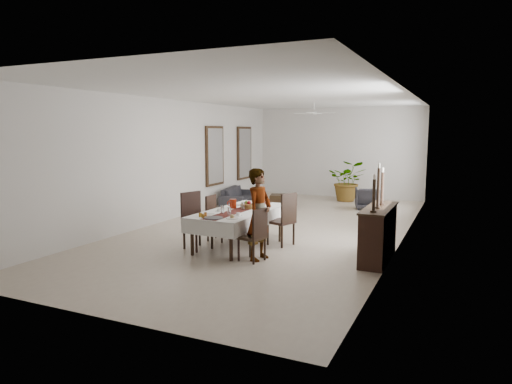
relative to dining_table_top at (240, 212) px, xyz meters
name	(u,v)px	position (x,y,z in m)	size (l,w,h in m)	color
floor	(276,228)	(0.03, 1.90, -0.71)	(6.00, 12.00, 0.00)	#BAAA93
ceiling	(276,96)	(0.03, 1.90, 2.49)	(6.00, 12.00, 0.02)	silver
wall_back	(339,153)	(0.03, 7.90, 0.89)	(6.00, 0.02, 3.20)	silver
wall_front	(93,193)	(0.03, -4.10, 0.89)	(6.00, 0.02, 3.20)	silver
wall_left	(173,160)	(-2.97, 1.90, 0.89)	(0.02, 12.00, 3.20)	silver
wall_right	(405,167)	(3.03, 1.90, 0.89)	(0.02, 12.00, 3.20)	silver
dining_table_top	(240,212)	(0.00, 0.00, 0.00)	(0.97, 2.34, 0.05)	black
table_leg_fl	(192,238)	(-0.47, -1.09, -0.37)	(0.07, 0.07, 0.68)	black
table_leg_fr	(231,243)	(0.39, -1.13, -0.37)	(0.07, 0.07, 0.68)	black
table_leg_bl	(247,218)	(-0.39, 1.13, -0.37)	(0.07, 0.07, 0.68)	black
table_leg_br	(280,222)	(0.47, 1.09, -0.37)	(0.07, 0.07, 0.68)	black
tablecloth_top	(240,210)	(0.00, 0.00, 0.03)	(1.15, 2.51, 0.01)	white
tablecloth_drape_left	(216,215)	(-0.57, 0.02, -0.11)	(0.01, 2.51, 0.29)	white
tablecloth_drape_right	(265,219)	(0.57, -0.02, -0.11)	(0.01, 2.51, 0.29)	white
tablecloth_drape_near	(207,228)	(-0.05, -1.25, -0.11)	(1.15, 0.01, 0.29)	silver
tablecloth_drape_far	(266,208)	(0.05, 1.25, -0.11)	(1.15, 0.01, 0.29)	white
table_runner	(240,210)	(0.00, 0.00, 0.04)	(0.34, 2.43, 0.00)	maroon
red_pitcher	(233,204)	(-0.24, 0.16, 0.13)	(0.15, 0.15, 0.19)	maroon
pitcher_handle	(230,203)	(-0.32, 0.16, 0.13)	(0.12, 0.12, 0.02)	#9A1A0B
wine_glass_near	(229,211)	(0.09, -0.64, 0.12)	(0.07, 0.07, 0.17)	white
wine_glass_mid	(222,210)	(-0.12, -0.53, 0.12)	(0.07, 0.07, 0.17)	silver
wine_glass_far	(243,206)	(0.05, 0.05, 0.12)	(0.07, 0.07, 0.17)	white
teacup_right	(238,214)	(0.27, -0.60, 0.06)	(0.09, 0.09, 0.06)	white
saucer_right	(238,216)	(0.27, -0.60, 0.04)	(0.15, 0.15, 0.01)	white
teacup_left	(219,210)	(-0.31, -0.33, 0.06)	(0.09, 0.09, 0.06)	silver
saucer_left	(219,211)	(-0.31, -0.33, 0.04)	(0.15, 0.15, 0.01)	white
plate_near_right	(232,218)	(0.29, -0.89, 0.04)	(0.23, 0.23, 0.01)	white
bread_near_right	(232,217)	(0.29, -0.89, 0.07)	(0.09, 0.09, 0.09)	tan
plate_near_left	(209,214)	(-0.32, -0.72, 0.04)	(0.23, 0.23, 0.01)	white
plate_far_left	(239,205)	(-0.29, 0.55, 0.04)	(0.23, 0.23, 0.01)	silver
serving_tray	(213,218)	(-0.04, -1.02, 0.04)	(0.35, 0.35, 0.02)	#434348
jam_jar_a	(203,216)	(-0.25, -1.04, 0.07)	(0.06, 0.06, 0.07)	brown
jam_jar_b	(200,215)	(-0.35, -0.98, 0.07)	(0.06, 0.06, 0.07)	#996916
jam_jar_c	(205,214)	(-0.30, -0.89, 0.07)	(0.06, 0.06, 0.07)	brown
fruit_basket	(247,206)	(0.06, 0.24, 0.08)	(0.29, 0.29, 0.10)	brown
fruit_red	(249,203)	(0.09, 0.26, 0.16)	(0.09, 0.09, 0.09)	maroon
fruit_green	(246,202)	(0.02, 0.27, 0.16)	(0.08, 0.08, 0.08)	#578427
chair_right_near_seat	(252,237)	(0.72, -0.95, -0.27)	(0.42, 0.42, 0.05)	black
chair_right_near_leg_fl	(254,253)	(0.85, -1.16, -0.50)	(0.04, 0.04, 0.41)	black
chair_right_near_leg_fr	(265,249)	(0.92, -0.82, -0.50)	(0.04, 0.04, 0.41)	black
chair_right_near_leg_bl	(239,250)	(0.52, -1.08, -0.50)	(0.04, 0.04, 0.41)	black
chair_right_near_leg_br	(250,246)	(0.59, -0.75, -0.50)	(0.04, 0.04, 0.41)	black
chair_right_near_back	(260,223)	(0.91, -0.99, 0.01)	(0.42, 0.04, 0.53)	black
chair_right_far_seat	(281,222)	(0.77, 0.37, -0.22)	(0.47, 0.47, 0.05)	black
chair_right_far_leg_fl	(282,237)	(0.89, 0.13, -0.48)	(0.05, 0.05, 0.46)	black
chair_right_far_leg_fr	(294,234)	(1.01, 0.49, -0.48)	(0.05, 0.05, 0.46)	black
chair_right_far_leg_bl	(268,234)	(0.53, 0.25, -0.48)	(0.05, 0.05, 0.46)	black
chair_right_far_leg_br	(280,231)	(0.65, 0.61, -0.48)	(0.05, 0.05, 0.46)	black
chair_right_far_back	(289,208)	(0.97, 0.31, 0.10)	(0.47, 0.04, 0.60)	black
chair_left_near_seat	(198,224)	(-0.63, -0.63, -0.20)	(0.48, 0.48, 0.06)	black
chair_left_near_leg_fl	(200,234)	(-0.74, -0.38, -0.47)	(0.05, 0.05, 0.48)	black
chair_left_near_leg_fr	(184,237)	(-0.88, -0.75, -0.47)	(0.05, 0.05, 0.48)	black
chair_left_near_leg_bl	(212,237)	(-0.37, -0.51, -0.47)	(0.05, 0.05, 0.48)	black
chair_left_near_leg_br	(196,241)	(-0.51, -0.89, -0.47)	(0.05, 0.05, 0.48)	black
chair_left_near_back	(191,207)	(-0.83, -0.56, 0.13)	(0.48, 0.04, 0.62)	black
chair_left_far_seat	(219,221)	(-0.60, 0.18, -0.27)	(0.42, 0.42, 0.05)	black
chair_left_far_leg_fl	(216,229)	(-0.77, 0.35, -0.50)	(0.04, 0.04, 0.41)	black
chair_left_far_leg_fr	(208,232)	(-0.77, 0.01, -0.50)	(0.04, 0.04, 0.41)	black
chair_left_far_leg_bl	(229,230)	(-0.43, 0.35, -0.50)	(0.04, 0.04, 0.41)	black
chair_left_far_leg_br	(222,233)	(-0.43, 0.01, -0.50)	(0.04, 0.04, 0.41)	black
chair_left_far_back	(211,207)	(-0.79, 0.18, 0.01)	(0.42, 0.04, 0.53)	black
woman	(259,214)	(0.81, -0.81, 0.14)	(0.62, 0.40, 1.69)	gray
sideboard_body	(378,235)	(2.81, 0.06, -0.23)	(0.43, 1.59, 0.96)	black
sideboard_top	(379,208)	(2.81, 0.06, 0.27)	(0.47, 1.66, 0.03)	black
candlestick_near_base	(373,211)	(2.81, -0.53, 0.30)	(0.11, 0.11, 0.03)	black
candlestick_near_shaft	(374,195)	(2.81, -0.53, 0.58)	(0.05, 0.05, 0.53)	black
candlestick_near_candle	(374,177)	(2.81, -0.53, 0.89)	(0.04, 0.04, 0.09)	white
candlestick_mid_base	(378,208)	(2.81, -0.10, 0.30)	(0.11, 0.11, 0.03)	black
candlestick_mid_shaft	(378,188)	(2.81, -0.10, 0.66)	(0.05, 0.05, 0.69)	black
candlestick_mid_candle	(379,166)	(2.81, -0.10, 1.05)	(0.04, 0.04, 0.09)	beige
candlestick_far_base	(382,204)	(2.81, 0.32, 0.30)	(0.11, 0.11, 0.03)	black
candlestick_far_shaft	(382,188)	(2.81, 0.32, 0.61)	(0.05, 0.05, 0.58)	black
candlestick_far_candle	(383,170)	(2.81, 0.32, 0.94)	(0.04, 0.04, 0.09)	white
sofa	(239,196)	(-2.41, 4.72, -0.43)	(1.92, 0.75, 0.56)	#28272C
armchair	(367,198)	(1.53, 5.65, -0.38)	(0.70, 0.72, 0.66)	#2A282E
coffee_table	(283,201)	(-0.97, 5.02, -0.52)	(0.83, 0.55, 0.37)	black
potted_plant	(348,181)	(0.61, 6.97, -0.01)	(1.25, 1.08, 1.39)	#2C6127
mirror_frame_near	(215,156)	(-2.93, 4.10, 0.89)	(0.06, 1.05, 1.85)	black
mirror_glass_near	(216,156)	(-2.89, 4.10, 0.89)	(0.01, 0.90, 1.70)	silver
mirror_frame_far	(244,153)	(-2.93, 6.20, 0.89)	(0.06, 1.05, 1.85)	black
mirror_glass_far	(245,153)	(-2.89, 6.20, 0.89)	(0.01, 0.90, 1.70)	silver
fan_rod	(314,106)	(0.03, 4.90, 2.39)	(0.04, 0.04, 0.20)	white
fan_hub	(314,113)	(0.03, 4.90, 2.19)	(0.16, 0.16, 0.08)	silver
fan_blade_n	(318,113)	(0.03, 5.25, 2.19)	(0.10, 0.55, 0.01)	silver
fan_blade_s	(311,113)	(0.03, 4.55, 2.19)	(0.10, 0.55, 0.01)	white
fan_blade_e	(326,113)	(0.38, 4.90, 2.19)	(0.55, 0.10, 0.01)	silver
fan_blade_w	(303,113)	(-0.32, 4.90, 2.19)	(0.55, 0.10, 0.01)	silver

